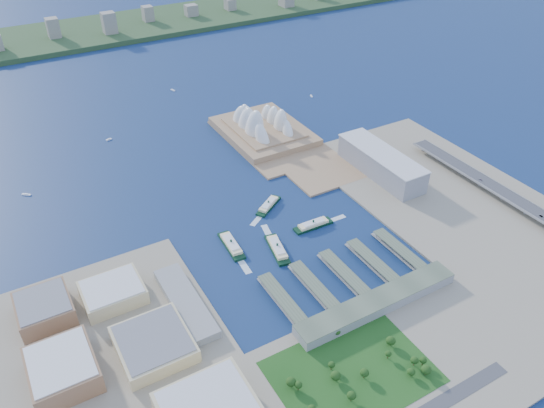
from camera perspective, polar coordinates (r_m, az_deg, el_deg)
ground at (r=672.25m, az=2.91°, el=-4.39°), size 3000.00×3000.00×0.00m
west_land at (r=538.67m, az=-14.84°, el=-18.92°), size 220.00×390.00×3.00m
south_land at (r=560.00m, az=14.93°, el=-16.11°), size 720.00×180.00×3.00m
east_land at (r=778.01m, az=20.08°, el=-0.46°), size 240.00×500.00×3.00m
peninsula at (r=903.18m, az=-0.14°, el=7.05°), size 135.00×220.00×3.00m
far_shore at (r=1500.84m, az=-18.46°, el=17.21°), size 2200.00×260.00×12.00m
opera_house at (r=903.72m, az=-0.92°, el=9.23°), size 134.00×180.00×58.00m
toaster_building at (r=812.45m, az=11.63°, el=4.33°), size 45.00×155.00×35.00m
expressway at (r=811.36m, az=23.55°, el=0.85°), size 26.00×340.00×11.85m
west_buildings at (r=549.22m, az=-16.21°, el=-15.30°), size 200.00×280.00×27.00m
ferry_wharves at (r=630.17m, az=7.68°, el=-7.40°), size 184.00×90.00×9.30m
terminal_building at (r=595.73m, az=11.24°, el=-10.39°), size 200.00×28.00×12.00m
park at (r=532.92m, az=8.64°, el=-16.90°), size 150.00×110.00×16.00m
far_skyline at (r=1472.85m, az=-18.51°, el=18.26°), size 1900.00×140.00×55.00m
ferry_a at (r=666.41m, az=-4.41°, el=-4.26°), size 18.76×59.90×11.17m
ferry_b at (r=733.83m, az=-0.38°, el=0.01°), size 50.97×39.94×9.89m
ferry_c at (r=658.82m, az=0.57°, el=-4.67°), size 26.81×61.89×11.36m
ferry_d at (r=699.44m, az=4.46°, el=-2.11°), size 55.15×15.21×10.37m
boat_a at (r=837.80m, az=-24.92°, el=0.95°), size 12.18×11.00×2.54m
boat_b at (r=942.85m, az=-17.15°, el=6.67°), size 10.36×5.39×2.66m
boat_c at (r=1065.81m, az=4.26°, el=11.53°), size 6.19×10.85×2.34m
boat_e at (r=1106.79m, az=-10.62°, el=11.96°), size 6.67×11.72×2.74m
car_b at (r=777.61m, az=26.96°, el=-1.16°), size 1.56×4.47×1.47m
car_c at (r=823.32m, az=21.51°, el=2.46°), size 1.94×4.76×1.38m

